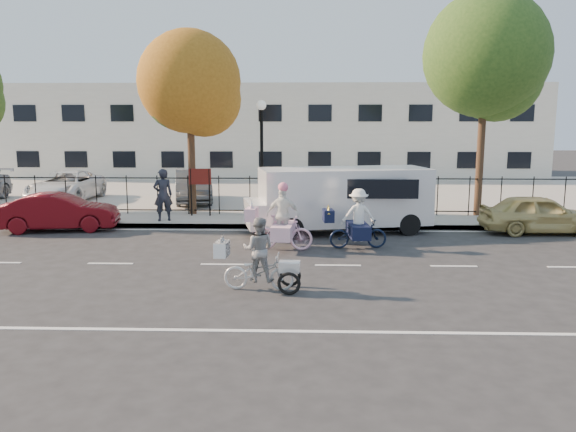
{
  "coord_description": "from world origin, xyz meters",
  "views": [
    {
      "loc": [
        2.14,
        -14.24,
        3.71
      ],
      "look_at": [
        1.66,
        1.2,
        1.1
      ],
      "focal_mm": 35.0,
      "sensor_mm": 36.0,
      "label": 1
    }
  ],
  "objects_px": {
    "lot_car_b": "(66,186)",
    "zebra_trike": "(259,262)",
    "lamppost": "(262,138)",
    "pedestrian": "(163,195)",
    "unicorn_bike": "(282,225)",
    "bull_bike": "(357,225)",
    "gold_sedan": "(540,214)",
    "lot_car_c": "(193,186)",
    "white_van": "(341,197)",
    "red_sedan": "(59,212)"
  },
  "relations": [
    {
      "from": "lot_car_b",
      "to": "red_sedan",
      "type": "bearing_deg",
      "value": -69.38
    },
    {
      "from": "lot_car_c",
      "to": "lot_car_b",
      "type": "bearing_deg",
      "value": 166.81
    },
    {
      "from": "lamppost",
      "to": "zebra_trike",
      "type": "distance_m",
      "value": 9.35
    },
    {
      "from": "white_van",
      "to": "lamppost",
      "type": "bearing_deg",
      "value": 128.85
    },
    {
      "from": "red_sedan",
      "to": "pedestrian",
      "type": "height_order",
      "value": "pedestrian"
    },
    {
      "from": "unicorn_bike",
      "to": "white_van",
      "type": "distance_m",
      "value": 3.35
    },
    {
      "from": "zebra_trike",
      "to": "lot_car_b",
      "type": "relative_size",
      "value": 0.39
    },
    {
      "from": "lamppost",
      "to": "pedestrian",
      "type": "xyz_separation_m",
      "value": [
        -3.48,
        -1.16,
        -2.02
      ]
    },
    {
      "from": "lamppost",
      "to": "gold_sedan",
      "type": "distance_m",
      "value": 10.06
    },
    {
      "from": "lamppost",
      "to": "lot_car_b",
      "type": "xyz_separation_m",
      "value": [
        -9.14,
        3.73,
        -2.28
      ]
    },
    {
      "from": "unicorn_bike",
      "to": "white_van",
      "type": "relative_size",
      "value": 0.31
    },
    {
      "from": "zebra_trike",
      "to": "lot_car_b",
      "type": "bearing_deg",
      "value": 41.55
    },
    {
      "from": "lamppost",
      "to": "gold_sedan",
      "type": "relative_size",
      "value": 1.13
    },
    {
      "from": "lamppost",
      "to": "lot_car_b",
      "type": "distance_m",
      "value": 10.14
    },
    {
      "from": "red_sedan",
      "to": "lamppost",
      "type": "bearing_deg",
      "value": -81.55
    },
    {
      "from": "zebra_trike",
      "to": "red_sedan",
      "type": "relative_size",
      "value": 0.49
    },
    {
      "from": "bull_bike",
      "to": "pedestrian",
      "type": "relative_size",
      "value": 1.02
    },
    {
      "from": "lamppost",
      "to": "white_van",
      "type": "xyz_separation_m",
      "value": [
        2.84,
        -2.3,
        -1.92
      ]
    },
    {
      "from": "lamppost",
      "to": "lot_car_b",
      "type": "bearing_deg",
      "value": 157.79
    },
    {
      "from": "white_van",
      "to": "pedestrian",
      "type": "distance_m",
      "value": 6.42
    },
    {
      "from": "bull_bike",
      "to": "lot_car_b",
      "type": "xyz_separation_m",
      "value": [
        -12.32,
        8.47,
        0.12
      ]
    },
    {
      "from": "lamppost",
      "to": "pedestrian",
      "type": "relative_size",
      "value": 2.29
    },
    {
      "from": "lamppost",
      "to": "lot_car_c",
      "type": "distance_m",
      "value": 5.44
    },
    {
      "from": "zebra_trike",
      "to": "lot_car_c",
      "type": "bearing_deg",
      "value": 21.47
    },
    {
      "from": "pedestrian",
      "to": "lot_car_b",
      "type": "distance_m",
      "value": 7.49
    },
    {
      "from": "unicorn_bike",
      "to": "pedestrian",
      "type": "bearing_deg",
      "value": 54.57
    },
    {
      "from": "bull_bike",
      "to": "white_van",
      "type": "bearing_deg",
      "value": 2.75
    },
    {
      "from": "zebra_trike",
      "to": "lot_car_b",
      "type": "height_order",
      "value": "zebra_trike"
    },
    {
      "from": "bull_bike",
      "to": "white_van",
      "type": "xyz_separation_m",
      "value": [
        -0.34,
        2.44,
        0.49
      ]
    },
    {
      "from": "unicorn_bike",
      "to": "gold_sedan",
      "type": "xyz_separation_m",
      "value": [
        8.52,
        2.74,
        -0.08
      ]
    },
    {
      "from": "lot_car_b",
      "to": "zebra_trike",
      "type": "bearing_deg",
      "value": -53.03
    },
    {
      "from": "bull_bike",
      "to": "red_sedan",
      "type": "height_order",
      "value": "bull_bike"
    },
    {
      "from": "bull_bike",
      "to": "gold_sedan",
      "type": "xyz_separation_m",
      "value": [
        6.31,
        2.44,
        -0.05
      ]
    },
    {
      "from": "zebra_trike",
      "to": "pedestrian",
      "type": "distance_m",
      "value": 8.85
    },
    {
      "from": "bull_bike",
      "to": "red_sedan",
      "type": "xyz_separation_m",
      "value": [
        -9.97,
        2.41,
        -0.06
      ]
    },
    {
      "from": "pedestrian",
      "to": "unicorn_bike",
      "type": "bearing_deg",
      "value": 115.14
    },
    {
      "from": "lamppost",
      "to": "unicorn_bike",
      "type": "xyz_separation_m",
      "value": [
        0.97,
        -5.04,
        -2.38
      ]
    },
    {
      "from": "unicorn_bike",
      "to": "bull_bike",
      "type": "xyz_separation_m",
      "value": [
        2.21,
        0.3,
        -0.03
      ]
    },
    {
      "from": "lamppost",
      "to": "pedestrian",
      "type": "height_order",
      "value": "lamppost"
    },
    {
      "from": "lamppost",
      "to": "gold_sedan",
      "type": "xyz_separation_m",
      "value": [
        9.48,
        -2.3,
        -2.46
      ]
    },
    {
      "from": "lamppost",
      "to": "bull_bike",
      "type": "height_order",
      "value": "lamppost"
    },
    {
      "from": "red_sedan",
      "to": "lot_car_c",
      "type": "relative_size",
      "value": 0.9
    },
    {
      "from": "gold_sedan",
      "to": "lot_car_c",
      "type": "distance_m",
      "value": 14.15
    },
    {
      "from": "lamppost",
      "to": "zebra_trike",
      "type": "xyz_separation_m",
      "value": [
        0.62,
        -9.0,
        -2.48
      ]
    },
    {
      "from": "lot_car_c",
      "to": "white_van",
      "type": "bearing_deg",
      "value": -56.35
    },
    {
      "from": "red_sedan",
      "to": "lot_car_c",
      "type": "bearing_deg",
      "value": -40.43
    },
    {
      "from": "lot_car_b",
      "to": "lot_car_c",
      "type": "height_order",
      "value": "lot_car_c"
    },
    {
      "from": "white_van",
      "to": "lot_car_b",
      "type": "xyz_separation_m",
      "value": [
        -11.98,
        6.03,
        -0.37
      ]
    },
    {
      "from": "unicorn_bike",
      "to": "red_sedan",
      "type": "relative_size",
      "value": 0.51
    },
    {
      "from": "pedestrian",
      "to": "bull_bike",
      "type": "bearing_deg",
      "value": 127.95
    }
  ]
}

